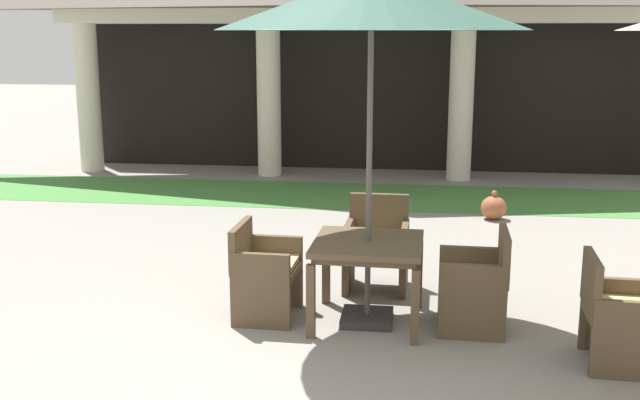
{
  "coord_description": "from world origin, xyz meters",
  "views": [
    {
      "loc": [
        0.97,
        -5.24,
        2.48
      ],
      "look_at": [
        0.14,
        1.09,
        1.08
      ],
      "focal_mm": 42.88,
      "sensor_mm": 36.0,
      "label": 1
    }
  ],
  "objects_px": {
    "patio_chair_near_foreground_west": "(264,271)",
    "patio_umbrella_near_foreground": "(371,4)",
    "terracotta_urn": "(494,208)",
    "patio_chair_near_foreground_east": "(476,283)",
    "patio_table_near_foreground": "(368,252)",
    "patio_chair_mid_left_west": "(620,316)",
    "patio_chair_near_foreground_north": "(377,247)"
  },
  "relations": [
    {
      "from": "patio_chair_near_foreground_west",
      "to": "patio_umbrella_near_foreground",
      "type": "bearing_deg",
      "value": 90.0
    },
    {
      "from": "patio_chair_near_foreground_west",
      "to": "terracotta_urn",
      "type": "relative_size",
      "value": 2.11
    },
    {
      "from": "patio_chair_near_foreground_east",
      "to": "terracotta_urn",
      "type": "distance_m",
      "value": 4.04
    },
    {
      "from": "terracotta_urn",
      "to": "patio_chair_near_foreground_east",
      "type": "bearing_deg",
      "value": -97.29
    },
    {
      "from": "patio_umbrella_near_foreground",
      "to": "patio_chair_near_foreground_west",
      "type": "relative_size",
      "value": 3.56
    },
    {
      "from": "patio_table_near_foreground",
      "to": "patio_chair_mid_left_west",
      "type": "height_order",
      "value": "patio_chair_mid_left_west"
    },
    {
      "from": "patio_chair_near_foreground_north",
      "to": "patio_chair_near_foreground_west",
      "type": "height_order",
      "value": "patio_chair_near_foreground_north"
    },
    {
      "from": "patio_chair_near_foreground_west",
      "to": "patio_chair_mid_left_west",
      "type": "relative_size",
      "value": 0.99
    },
    {
      "from": "patio_umbrella_near_foreground",
      "to": "terracotta_urn",
      "type": "height_order",
      "value": "patio_umbrella_near_foreground"
    },
    {
      "from": "patio_chair_near_foreground_east",
      "to": "patio_chair_mid_left_west",
      "type": "distance_m",
      "value": 1.19
    },
    {
      "from": "patio_table_near_foreground",
      "to": "patio_chair_near_foreground_north",
      "type": "relative_size",
      "value": 1.04
    },
    {
      "from": "patio_table_near_foreground",
      "to": "patio_chair_near_foreground_west",
      "type": "relative_size",
      "value": 1.12
    },
    {
      "from": "patio_umbrella_near_foreground",
      "to": "patio_chair_mid_left_west",
      "type": "distance_m",
      "value": 3.09
    },
    {
      "from": "patio_umbrella_near_foreground",
      "to": "patio_chair_near_foreground_west",
      "type": "height_order",
      "value": "patio_umbrella_near_foreground"
    },
    {
      "from": "patio_chair_near_foreground_east",
      "to": "patio_chair_mid_left_west",
      "type": "relative_size",
      "value": 1.02
    },
    {
      "from": "patio_umbrella_near_foreground",
      "to": "patio_chair_mid_left_west",
      "type": "relative_size",
      "value": 3.54
    },
    {
      "from": "patio_chair_near_foreground_north",
      "to": "patio_umbrella_near_foreground",
      "type": "bearing_deg",
      "value": 90.0
    },
    {
      "from": "patio_umbrella_near_foreground",
      "to": "patio_chair_near_foreground_north",
      "type": "height_order",
      "value": "patio_umbrella_near_foreground"
    },
    {
      "from": "patio_chair_near_foreground_east",
      "to": "patio_chair_near_foreground_north",
      "type": "relative_size",
      "value": 0.95
    },
    {
      "from": "patio_chair_near_foreground_east",
      "to": "patio_table_near_foreground",
      "type": "bearing_deg",
      "value": 90.0
    },
    {
      "from": "patio_table_near_foreground",
      "to": "terracotta_urn",
      "type": "xyz_separation_m",
      "value": [
        1.43,
        3.97,
        -0.48
      ]
    },
    {
      "from": "patio_umbrella_near_foreground",
      "to": "patio_chair_mid_left_west",
      "type": "xyz_separation_m",
      "value": [
        1.95,
        -0.62,
        -2.31
      ]
    },
    {
      "from": "patio_chair_mid_left_west",
      "to": "terracotta_urn",
      "type": "distance_m",
      "value": 4.63
    },
    {
      "from": "patio_chair_near_foreground_west",
      "to": "patio_table_near_foreground",
      "type": "bearing_deg",
      "value": 90.0
    },
    {
      "from": "patio_chair_near_foreground_north",
      "to": "patio_chair_near_foreground_west",
      "type": "relative_size",
      "value": 1.08
    },
    {
      "from": "patio_table_near_foreground",
      "to": "patio_chair_near_foreground_north",
      "type": "bearing_deg",
      "value": 88.5
    },
    {
      "from": "patio_chair_near_foreground_north",
      "to": "patio_chair_mid_left_west",
      "type": "bearing_deg",
      "value": 142.61
    },
    {
      "from": "patio_table_near_foreground",
      "to": "patio_chair_mid_left_west",
      "type": "relative_size",
      "value": 1.12
    },
    {
      "from": "patio_chair_near_foreground_west",
      "to": "patio_chair_near_foreground_east",
      "type": "bearing_deg",
      "value": 90.0
    },
    {
      "from": "patio_umbrella_near_foreground",
      "to": "terracotta_urn",
      "type": "xyz_separation_m",
      "value": [
        1.43,
        3.97,
        -2.54
      ]
    },
    {
      "from": "patio_table_near_foreground",
      "to": "patio_umbrella_near_foreground",
      "type": "xyz_separation_m",
      "value": [
        0.0,
        0.0,
        2.07
      ]
    },
    {
      "from": "patio_table_near_foreground",
      "to": "patio_chair_near_foreground_east",
      "type": "distance_m",
      "value": 0.95
    }
  ]
}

